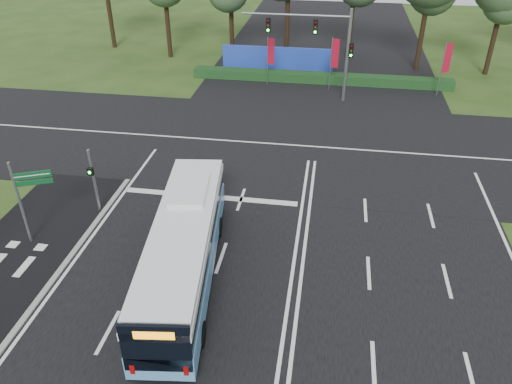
% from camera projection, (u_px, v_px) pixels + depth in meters
% --- Properties ---
extents(ground, '(120.00, 120.00, 0.00)m').
position_uv_depth(ground, '(293.00, 266.00, 22.26)').
color(ground, '#284517').
rests_on(ground, ground).
extents(road_main, '(20.00, 120.00, 0.04)m').
position_uv_depth(road_main, '(293.00, 265.00, 22.25)').
color(road_main, black).
rests_on(road_main, ground).
extents(road_cross, '(120.00, 14.00, 0.05)m').
position_uv_depth(road_cross, '(311.00, 147.00, 32.34)').
color(road_cross, black).
rests_on(road_cross, ground).
extents(kerb_strip, '(0.25, 18.00, 0.12)m').
position_uv_depth(kerb_strip, '(49.00, 286.00, 21.05)').
color(kerb_strip, gray).
rests_on(kerb_strip, ground).
extents(city_bus, '(3.70, 11.38, 3.21)m').
position_uv_depth(city_bus, '(184.00, 249.00, 20.68)').
color(city_bus, '#5897CC').
rests_on(city_bus, ground).
extents(pedestrian_signal, '(0.30, 0.42, 3.53)m').
position_uv_depth(pedestrian_signal, '(93.00, 179.00, 25.02)').
color(pedestrian_signal, gray).
rests_on(pedestrian_signal, ground).
extents(street_sign, '(1.55, 0.75, 4.30)m').
position_uv_depth(street_sign, '(26.00, 193.00, 22.42)').
color(street_sign, gray).
rests_on(street_sign, ground).
extents(banner_flag_left, '(0.59, 0.08, 4.01)m').
position_uv_depth(banner_flag_left, '(270.00, 54.00, 41.02)').
color(banner_flag_left, gray).
rests_on(banner_flag_left, ground).
extents(banner_flag_mid, '(0.63, 0.18, 4.31)m').
position_uv_depth(banner_flag_mid, '(334.00, 56.00, 39.81)').
color(banner_flag_mid, gray).
rests_on(banner_flag_mid, ground).
extents(banner_flag_right, '(0.62, 0.22, 4.31)m').
position_uv_depth(banner_flag_right, '(446.00, 61.00, 38.73)').
color(banner_flag_right, gray).
rests_on(banner_flag_right, ground).
extents(traffic_light_gantry, '(8.41, 0.28, 7.00)m').
position_uv_depth(traffic_light_gantry, '(324.00, 40.00, 37.02)').
color(traffic_light_gantry, gray).
rests_on(traffic_light_gantry, ground).
extents(hedge, '(22.00, 1.20, 0.80)m').
position_uv_depth(hedge, '(320.00, 78.00, 42.64)').
color(hedge, '#133517').
rests_on(hedge, ground).
extents(blue_hoarding, '(10.00, 0.30, 2.20)m').
position_uv_depth(blue_hoarding, '(277.00, 59.00, 44.91)').
color(blue_hoarding, blue).
rests_on(blue_hoarding, ground).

